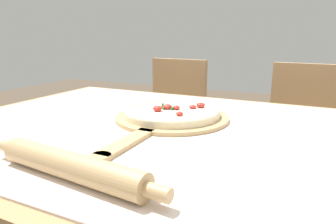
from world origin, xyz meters
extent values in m
cube|color=#A87F51|center=(0.00, 0.00, 0.76)|extent=(1.33, 1.03, 0.03)
cylinder|color=#A87F51|center=(-0.61, 0.46, 0.37)|extent=(0.06, 0.06, 0.75)
cube|color=silver|center=(0.00, 0.00, 0.78)|extent=(1.25, 0.95, 0.00)
cylinder|color=tan|center=(0.03, 0.09, 0.79)|extent=(0.37, 0.37, 0.01)
cube|color=tan|center=(0.03, -0.17, 0.79)|extent=(0.04, 0.22, 0.01)
cylinder|color=tan|center=(0.03, -0.28, 0.79)|extent=(0.05, 0.05, 0.01)
cylinder|color=beige|center=(0.03, 0.09, 0.80)|extent=(0.31, 0.31, 0.02)
torus|color=beige|center=(0.03, 0.09, 0.81)|extent=(0.31, 0.31, 0.02)
cylinder|color=white|center=(0.03, 0.09, 0.81)|extent=(0.27, 0.27, 0.00)
ellipsoid|color=red|center=(0.09, 0.14, 0.82)|extent=(0.02, 0.02, 0.01)
ellipsoid|color=red|center=(0.02, 0.10, 0.82)|extent=(0.03, 0.03, 0.02)
ellipsoid|color=red|center=(0.09, 0.04, 0.82)|extent=(0.02, 0.02, 0.01)
ellipsoid|color=red|center=(0.11, 0.16, 0.82)|extent=(0.03, 0.03, 0.02)
ellipsoid|color=red|center=(0.05, 0.10, 0.82)|extent=(0.02, 0.02, 0.01)
ellipsoid|color=red|center=(0.00, 0.06, 0.82)|extent=(0.03, 0.03, 0.02)
cube|color=#387533|center=(0.04, 0.09, 0.82)|extent=(0.01, 0.01, 0.01)
cube|color=#387533|center=(-0.01, 0.11, 0.82)|extent=(0.01, 0.01, 0.01)
cube|color=#387533|center=(0.03, 0.10, 0.82)|extent=(0.01, 0.01, 0.01)
cube|color=#387533|center=(0.01, 0.08, 0.82)|extent=(0.01, 0.01, 0.01)
cube|color=#387533|center=(-0.02, 0.14, 0.82)|extent=(0.01, 0.01, 0.01)
cylinder|color=tan|center=(0.04, -0.38, 0.81)|extent=(0.35, 0.08, 0.05)
cylinder|color=tan|center=(-0.15, -0.36, 0.81)|extent=(0.05, 0.03, 0.03)
cylinder|color=tan|center=(0.23, -0.39, 0.81)|extent=(0.05, 0.03, 0.03)
cube|color=tan|center=(-0.35, 0.81, 0.46)|extent=(0.43, 0.43, 0.02)
cube|color=tan|center=(-0.33, 1.00, 0.69)|extent=(0.38, 0.07, 0.44)
cylinder|color=tan|center=(-0.52, 0.67, 0.22)|extent=(0.04, 0.04, 0.45)
cylinder|color=tan|center=(-0.20, 0.64, 0.22)|extent=(0.04, 0.04, 0.45)
cylinder|color=tan|center=(-0.50, 0.99, 0.22)|extent=(0.04, 0.04, 0.45)
cylinder|color=tan|center=(-0.18, 0.96, 0.22)|extent=(0.04, 0.04, 0.45)
cube|color=tan|center=(0.42, 0.81, 0.46)|extent=(0.43, 0.43, 0.02)
cube|color=tan|center=(0.43, 1.00, 0.69)|extent=(0.38, 0.06, 0.44)
cylinder|color=tan|center=(0.25, 0.67, 0.22)|extent=(0.04, 0.04, 0.45)
cylinder|color=tan|center=(0.56, 0.64, 0.22)|extent=(0.04, 0.04, 0.45)
cylinder|color=tan|center=(0.27, 0.99, 0.22)|extent=(0.04, 0.04, 0.45)
cylinder|color=tan|center=(0.59, 0.96, 0.22)|extent=(0.04, 0.04, 0.45)
camera|label=1|loc=(0.43, -0.77, 1.05)|focal=32.00mm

